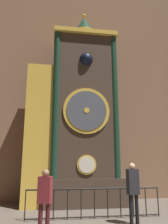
{
  "coord_description": "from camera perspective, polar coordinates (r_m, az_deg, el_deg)",
  "views": [
    {
      "loc": [
        -1.88,
        -4.73,
        1.84
      ],
      "look_at": [
        -0.41,
        5.03,
        4.05
      ],
      "focal_mm": 35.0,
      "sensor_mm": 36.0,
      "label": 1
    }
  ],
  "objects": [
    {
      "name": "visitor_near",
      "position": [
        6.11,
        -10.21,
        -20.65
      ],
      "size": [
        0.39,
        0.32,
        1.62
      ],
      "rotation": [
        0.0,
        0.0,
        -0.35
      ],
      "color": "#461518",
      "rests_on": "ground_plane"
    },
    {
      "name": "cathedral_back_wall",
      "position": [
        12.11,
        0.55,
        9.01
      ],
      "size": [
        24.0,
        0.32,
        12.63
      ],
      "color": "#846047",
      "rests_on": "ground_plane"
    },
    {
      "name": "railing_fence",
      "position": [
        7.8,
        2.76,
        -22.33
      ],
      "size": [
        4.5,
        0.05,
        0.95
      ],
      "color": "black",
      "rests_on": "ground_plane"
    },
    {
      "name": "visitor_far",
      "position": [
        7.18,
        12.66,
        -18.56
      ],
      "size": [
        0.37,
        0.26,
        1.77
      ],
      "rotation": [
        0.0,
        0.0,
        0.13
      ],
      "color": "black",
      "rests_on": "ground_plane"
    },
    {
      "name": "clock_tower",
      "position": [
        9.99,
        -2.12,
        -1.0
      ],
      "size": [
        4.31,
        1.77,
        9.22
      ],
      "color": "#423328",
      "rests_on": "ground_plane"
    }
  ]
}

